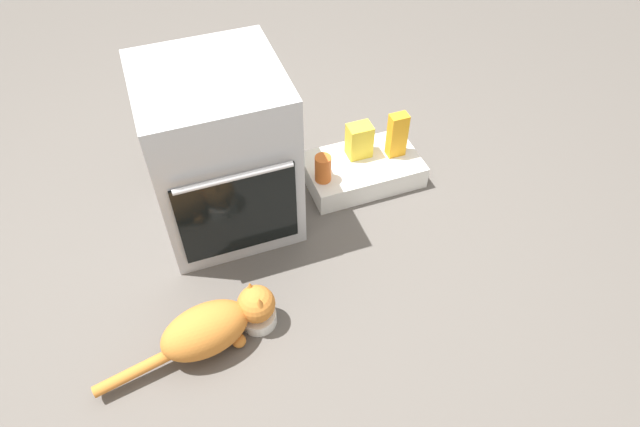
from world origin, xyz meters
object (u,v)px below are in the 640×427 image
Objects in this scene: food_bowl at (259,317)px; cat at (214,326)px; snack_bag at (359,141)px; sauce_jar at (323,168)px; juice_carton at (397,135)px; pantry_cabinet at (362,170)px; oven at (220,152)px.

cat reaches higher than food_bowl.
food_bowl is 1.03m from snack_bag.
food_bowl is 1.05× the size of sauce_jar.
food_bowl is 0.61× the size of juice_carton.
snack_bag reaches higher than cat.
juice_carton reaches higher than pantry_cabinet.
oven reaches higher than juice_carton.
food_bowl is at bearing -130.11° from sauce_jar.
snack_bag reaches higher than pantry_cabinet.
food_bowl is 0.82× the size of snack_bag.
pantry_cabinet reaches higher than food_bowl.
snack_bag is at bearing 28.67° from cat.
sauce_jar reaches higher than food_bowl.
food_bowl is at bearing -136.18° from snack_bag.
pantry_cabinet is (0.70, 0.01, -0.33)m from oven.
pantry_cabinet is at bearing 26.47° from cat.
oven reaches higher than sauce_jar.
oven is at bearing 174.25° from sauce_jar.
food_bowl is 0.20× the size of cat.
juice_carton reaches higher than sauce_jar.
cat is at bearing -141.17° from snack_bag.
sauce_jar is (-0.23, -0.06, 0.13)m from pantry_cabinet.
food_bowl is at bearing -138.58° from pantry_cabinet.
cat is 5.27× the size of sauce_jar.
oven reaches higher than cat.
cat is at bearing -107.61° from oven.
pantry_cabinet is 0.25m from juice_carton.
snack_bag reaches higher than food_bowl.
juice_carton reaches higher than cat.
oven reaches higher than food_bowl.
snack_bag is (-0.00, 0.05, 0.15)m from pantry_cabinet.
cat is (-0.18, -0.03, 0.08)m from food_bowl.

